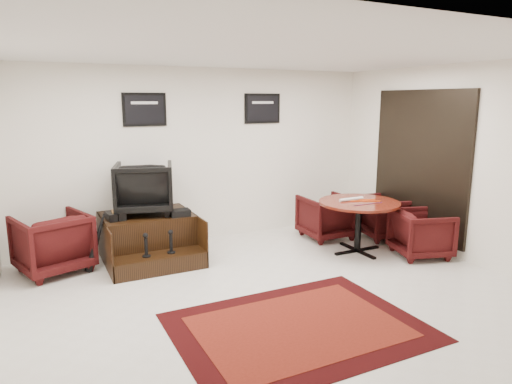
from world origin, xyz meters
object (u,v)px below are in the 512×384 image
(table_chair_corner, at_px, (421,231))
(meeting_table, at_px, (359,208))
(shine_chair, at_px, (144,185))
(table_chair_back, at_px, (326,215))
(shine_podium, at_px, (149,239))
(armchair_side, at_px, (52,240))
(table_chair_window, at_px, (385,215))

(table_chair_corner, bearing_deg, meeting_table, 68.42)
(shine_chair, xyz_separation_m, table_chair_corner, (3.66, -1.81, -0.69))
(meeting_table, distance_m, table_chair_back, 0.88)
(shine_podium, bearing_deg, armchair_side, 177.02)
(shine_chair, height_order, table_chair_window, shine_chair)
(shine_chair, bearing_deg, armchair_side, 18.72)
(armchair_side, bearing_deg, shine_podium, 158.85)
(shine_chair, bearing_deg, table_chair_back, -172.47)
(table_chair_window, bearing_deg, meeting_table, 123.92)
(armchair_side, distance_m, table_chair_window, 5.17)
(shine_chair, relative_size, table_chair_window, 1.05)
(table_chair_back, distance_m, table_chair_window, 1.00)
(meeting_table, relative_size, table_chair_window, 1.53)
(armchair_side, height_order, table_chair_window, armchair_side)
(shine_chair, xyz_separation_m, armchair_side, (-1.28, -0.07, -0.63))
(table_chair_window, distance_m, table_chair_corner, 1.00)
(shine_chair, height_order, table_chair_back, shine_chair)
(armchair_side, relative_size, table_chair_corner, 1.16)
(shine_podium, bearing_deg, table_chair_window, -10.21)
(meeting_table, bearing_deg, shine_podium, 159.53)
(shine_chair, relative_size, table_chair_corner, 1.09)
(shine_chair, relative_size, armchair_side, 0.94)
(table_chair_corner, bearing_deg, table_chair_window, 6.94)
(shine_chair, xyz_separation_m, table_chair_window, (3.83, -0.83, -0.68))
(shine_podium, relative_size, shine_chair, 1.59)
(meeting_table, bearing_deg, shine_chair, 157.21)
(table_chair_back, bearing_deg, table_chair_window, 157.37)
(shine_chair, distance_m, meeting_table, 3.21)
(shine_podium, relative_size, armchair_side, 1.49)
(shine_podium, relative_size, table_chair_window, 1.68)
(shine_chair, xyz_separation_m, table_chair_back, (2.93, -0.41, -0.67))
(table_chair_back, xyz_separation_m, table_chair_window, (0.90, -0.42, -0.01))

